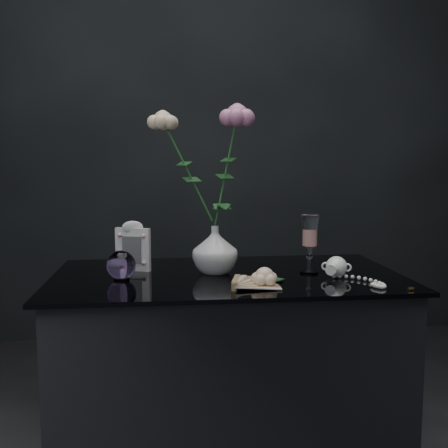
{
  "coord_description": "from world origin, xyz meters",
  "views": [
    {
      "loc": [
        -0.18,
        -1.5,
        1.1
      ],
      "look_at": [
        -0.02,
        -0.0,
        0.92
      ],
      "focal_mm": 42.0,
      "sensor_mm": 36.0,
      "label": 1
    }
  ],
  "objects_px": {
    "vase": "(215,250)",
    "picture_frame": "(133,246)",
    "wine_glass": "(310,244)",
    "pearl_jar": "(336,266)",
    "paperweight": "(121,265)",
    "loose_rose": "(264,277)"
  },
  "relations": [
    {
      "from": "paperweight",
      "to": "loose_rose",
      "type": "height_order",
      "value": "paperweight"
    },
    {
      "from": "wine_glass",
      "to": "picture_frame",
      "type": "relative_size",
      "value": 1.14
    },
    {
      "from": "picture_frame",
      "to": "paperweight",
      "type": "relative_size",
      "value": 1.83
    },
    {
      "from": "loose_rose",
      "to": "wine_glass",
      "type": "bearing_deg",
      "value": 29.01
    },
    {
      "from": "vase",
      "to": "pearl_jar",
      "type": "bearing_deg",
      "value": -14.21
    },
    {
      "from": "vase",
      "to": "paperweight",
      "type": "relative_size",
      "value": 1.69
    },
    {
      "from": "wine_glass",
      "to": "pearl_jar",
      "type": "xyz_separation_m",
      "value": [
        0.07,
        -0.06,
        -0.06
      ]
    },
    {
      "from": "vase",
      "to": "loose_rose",
      "type": "xyz_separation_m",
      "value": [
        0.12,
        -0.19,
        -0.05
      ]
    },
    {
      "from": "vase",
      "to": "picture_frame",
      "type": "distance_m",
      "value": 0.26
    },
    {
      "from": "paperweight",
      "to": "loose_rose",
      "type": "relative_size",
      "value": 0.54
    },
    {
      "from": "vase",
      "to": "picture_frame",
      "type": "xyz_separation_m",
      "value": [
        -0.25,
        0.07,
        0.01
      ]
    },
    {
      "from": "vase",
      "to": "paperweight",
      "type": "bearing_deg",
      "value": -168.64
    },
    {
      "from": "wine_glass",
      "to": "pearl_jar",
      "type": "distance_m",
      "value": 0.11
    },
    {
      "from": "vase",
      "to": "wine_glass",
      "type": "bearing_deg",
      "value": -6.2
    },
    {
      "from": "wine_glass",
      "to": "paperweight",
      "type": "distance_m",
      "value": 0.57
    },
    {
      "from": "wine_glass",
      "to": "picture_frame",
      "type": "height_order",
      "value": "wine_glass"
    },
    {
      "from": "paperweight",
      "to": "vase",
      "type": "bearing_deg",
      "value": 11.36
    },
    {
      "from": "picture_frame",
      "to": "loose_rose",
      "type": "xyz_separation_m",
      "value": [
        0.37,
        -0.25,
        -0.05
      ]
    },
    {
      "from": "vase",
      "to": "wine_glass",
      "type": "relative_size",
      "value": 0.81
    },
    {
      "from": "vase",
      "to": "picture_frame",
      "type": "relative_size",
      "value": 0.92
    },
    {
      "from": "paperweight",
      "to": "picture_frame",
      "type": "bearing_deg",
      "value": 77.62
    },
    {
      "from": "paperweight",
      "to": "loose_rose",
      "type": "xyz_separation_m",
      "value": [
        0.4,
        -0.13,
        -0.02
      ]
    }
  ]
}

